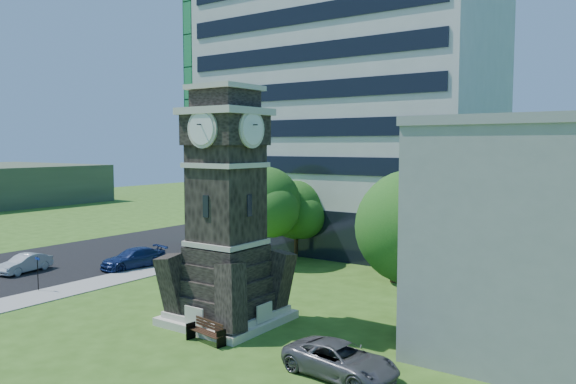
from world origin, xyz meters
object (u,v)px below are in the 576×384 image
Objects in this scene: car_east_lot at (341,360)px; park_bench at (207,331)px; car_street_north at (134,258)px; car_street_mid at (25,263)px; street_sign at (38,269)px; clock_tower at (226,221)px.

park_bench is (-7.03, -0.23, -0.11)m from car_east_lot.
car_street_mid is at bearing -122.75° from car_street_north.
car_east_lot is at bearing -10.01° from car_street_north.
car_street_north is 24.26m from car_east_lot.
car_street_north is at bearing 75.44° from car_east_lot.
street_sign is at bearing -173.04° from park_bench.
street_sign is at bearing -33.40° from car_street_mid.
car_east_lot reaches higher than park_bench.
clock_tower is 9.92m from car_east_lot.
street_sign reaches higher than car_east_lot.
car_street_north is (-14.36, 5.79, -4.55)m from clock_tower.
clock_tower is 14.56m from street_sign.
car_street_north is 2.45× the size of park_bench.
car_street_north is 8.04m from street_sign.
car_street_mid reaches higher than park_bench.
clock_tower is 20.14m from car_street_mid.
car_east_lot reaches higher than car_street_mid.
car_east_lot is at bearing -16.48° from car_street_mid.
car_street_mid is 0.79× the size of car_street_north.
park_bench is at bearing 97.85° from car_east_lot.
clock_tower is at bearing -11.41° from car_street_north.
clock_tower is at bearing -11.11° from car_street_mid.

